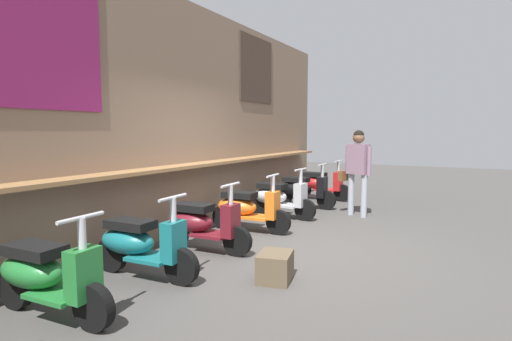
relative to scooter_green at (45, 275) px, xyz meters
name	(u,v)px	position (x,y,z in m)	size (l,w,h in m)	color
ground_plane	(291,249)	(2.97, -1.08, -0.39)	(30.45, 30.45, 0.00)	#474442
market_stall_facade	(176,118)	(2.97, 0.94, 1.47)	(10.88, 0.61, 3.73)	#7F6651
scooter_green	(45,275)	(0.00, 0.00, 0.00)	(0.47, 1.40, 0.97)	#237533
scooter_teal	(139,243)	(1.15, 0.00, 0.00)	(0.48, 1.40, 0.97)	#197075
scooter_maroon	(200,223)	(2.31, 0.00, 0.00)	(0.47, 1.40, 0.97)	maroon
scooter_orange	(246,208)	(3.58, 0.00, 0.00)	(0.48, 1.40, 0.97)	orange
scooter_silver	(278,197)	(4.81, 0.00, 0.00)	(0.47, 1.40, 0.97)	#B2B5BA
scooter_black	(301,189)	(5.99, 0.00, 0.00)	(0.46, 1.40, 0.97)	black
scooter_red	(319,183)	(7.15, 0.00, 0.00)	(0.46, 1.40, 0.97)	red
shopper_with_handbag	(357,164)	(5.65, -1.31, 0.63)	(0.40, 0.67, 1.67)	#999EA8
merchandise_crate	(275,267)	(1.78, -1.41, -0.23)	(0.44, 0.35, 0.31)	brown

